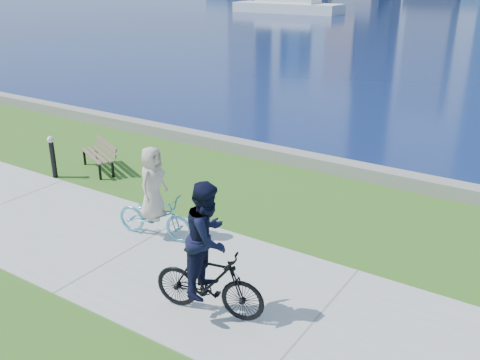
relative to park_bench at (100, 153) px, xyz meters
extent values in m
plane|color=#2C5B18|center=(3.77, -2.88, -0.48)|extent=(320.00, 320.00, 0.00)
cube|color=#A6A7A2|center=(3.77, -2.88, -0.47)|extent=(80.00, 3.50, 0.02)
cube|color=gray|center=(3.77, 3.32, -0.31)|extent=(90.00, 0.50, 0.35)
cube|color=white|center=(-22.33, 51.52, 0.10)|extent=(13.66, 3.90, 1.17)
cube|color=white|center=(-22.33, 51.52, 1.03)|extent=(7.80, 2.93, 0.68)
cube|color=black|center=(-0.71, 0.05, -0.27)|extent=(0.08, 0.08, 0.43)
cube|color=black|center=(0.50, -0.51, -0.27)|extent=(0.08, 0.08, 0.43)
cube|color=black|center=(-0.57, 0.36, -0.27)|extent=(0.08, 0.08, 0.43)
cube|color=black|center=(0.64, -0.20, -0.27)|extent=(0.08, 0.08, 0.43)
cube|color=brown|center=(-0.11, -0.23, -0.03)|extent=(1.42, 0.72, 0.04)
cube|color=brown|center=(-0.04, -0.09, -0.03)|extent=(1.42, 0.72, 0.04)
cube|color=brown|center=(0.02, 0.05, -0.03)|extent=(1.42, 0.72, 0.04)
cube|color=brown|center=(0.07, 0.15, 0.09)|extent=(1.41, 0.69, 0.11)
cube|color=brown|center=(0.08, 0.17, 0.25)|extent=(1.41, 0.69, 0.11)
cylinder|color=black|center=(-0.62, -1.04, 0.02)|extent=(0.13, 0.13, 1.00)
sphere|color=silver|center=(-0.62, -1.04, 0.55)|extent=(0.18, 0.18, 0.18)
imported|color=#4FA8C1|center=(3.84, -2.13, -0.02)|extent=(0.85, 1.76, 0.88)
imported|color=silver|center=(3.84, -2.13, 0.71)|extent=(0.58, 0.79, 1.47)
imported|color=black|center=(6.29, -3.63, 0.09)|extent=(0.90, 1.89, 1.10)
imported|color=black|center=(6.29, -3.63, 0.87)|extent=(0.84, 0.98, 1.79)
camera|label=1|loc=(10.58, -9.29, 4.60)|focal=40.00mm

